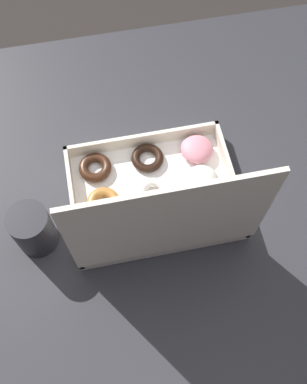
{
  "coord_description": "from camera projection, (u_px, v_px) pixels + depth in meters",
  "views": [
    {
      "loc": [
        0.13,
        0.34,
        1.61
      ],
      "look_at": [
        0.05,
        -0.05,
        0.79
      ],
      "focal_mm": 42.0,
      "sensor_mm": 36.0,
      "label": 1
    }
  ],
  "objects": [
    {
      "name": "donut_box",
      "position": [
        158.0,
        200.0,
        0.86
      ],
      "size": [
        0.33,
        0.26,
        0.29
      ],
      "color": "white",
      "rests_on": "dining_table"
    },
    {
      "name": "ground_plane",
      "position": [
        171.0,
        299.0,
        1.6
      ],
      "size": [
        8.0,
        8.0,
        0.0
      ],
      "primitive_type": "plane",
      "color": "#2D2826"
    },
    {
      "name": "coffee_mug",
      "position": [
        33.0,
        231.0,
        0.83
      ],
      "size": [
        0.08,
        0.08,
        0.11
      ],
      "color": "#232328",
      "rests_on": "dining_table"
    },
    {
      "name": "dining_table",
      "position": [
        182.0,
        232.0,
        1.01
      ],
      "size": [
        0.94,
        1.03,
        0.77
      ],
      "color": "#2D2D33",
      "rests_on": "ground_plane"
    }
  ]
}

